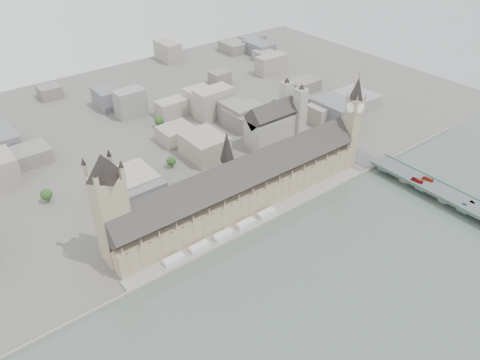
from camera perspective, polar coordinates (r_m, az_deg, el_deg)
ground at (r=434.92m, az=1.64°, el=-4.51°), size 900.00×900.00×0.00m
river_thames at (r=360.91m, az=19.35°, el=-17.12°), size 600.00×600.00×0.00m
embankment_wall at (r=425.15m, az=2.93°, el=-5.33°), size 600.00×1.50×3.00m
river_terrace at (r=429.84m, az=2.28°, el=-4.89°), size 270.00×15.00×2.00m
terrace_tents at (r=409.10m, az=-2.08°, el=-6.69°), size 118.00×7.00×4.00m
palace_of_westminster at (r=433.74m, az=0.03°, el=-0.88°), size 265.00×40.73×55.44m
elizabeth_tower at (r=495.45m, az=13.66°, el=7.53°), size 17.00×17.00×107.50m
victoria_tower at (r=371.21m, az=-15.59°, el=-2.89°), size 30.00×30.00×100.00m
central_tower at (r=413.87m, az=-1.60°, el=3.04°), size 13.00×13.00×48.00m
westminster_bridge at (r=496.13m, az=23.01°, el=-1.46°), size 25.00×325.00×10.25m
westminster_abbey at (r=544.21m, az=4.35°, el=6.98°), size 68.00×36.00×64.00m
city_skyline_inland at (r=605.98m, az=-13.40°, el=8.40°), size 720.00×360.00×38.00m
park_trees at (r=464.53m, az=-4.01°, el=-0.64°), size 110.00×30.00×15.00m
red_bus_north at (r=494.98m, az=20.78°, el=-0.04°), size 5.39×11.97×3.25m
red_bus_south at (r=500.96m, az=21.92°, el=0.10°), size 5.25×11.10×3.01m
car_blue at (r=479.50m, az=25.73°, el=-2.66°), size 2.55×4.52×1.45m
car_silver at (r=485.54m, az=26.47°, el=-2.41°), size 2.14×4.67×1.49m
car_approach at (r=562.99m, az=11.50°, el=5.71°), size 3.10×4.66×1.25m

